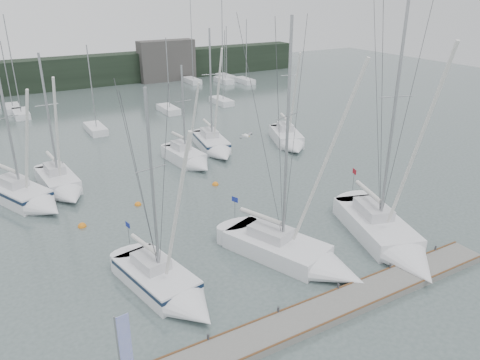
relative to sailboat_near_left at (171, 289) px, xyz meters
name	(u,v)px	position (x,y,z in m)	size (l,w,h in m)	color
ground	(267,269)	(6.08, -0.31, -0.54)	(160.00, 160.00, 0.00)	#4A5A58
dock	(320,313)	(6.08, -5.31, -0.34)	(24.00, 2.00, 0.40)	slate
far_treeline	(60,73)	(6.08, 61.69, 1.96)	(90.00, 4.00, 5.00)	black
far_building_right	(167,61)	(24.08, 59.69, 2.96)	(10.00, 3.00, 7.00)	#423F3D
mast_forest	(42,112)	(0.44, 45.03, -0.07)	(58.67, 27.78, 14.88)	white
sailboat_near_left	(171,289)	(0.00, 0.00, 0.00)	(4.07, 8.29, 12.31)	white
sailboat_near_center	(304,258)	(8.24, -1.09, -0.01)	(6.08, 9.70, 15.53)	white
sailboat_near_right	(392,242)	(14.24, -2.45, 0.05)	(6.13, 10.79, 16.34)	white
sailboat_mid_a	(29,199)	(-5.01, 16.34, 0.08)	(5.61, 8.49, 11.46)	white
sailboat_mid_b	(63,187)	(-2.26, 17.56, 0.03)	(3.06, 7.80, 11.96)	white
sailboat_mid_c	(190,160)	(9.50, 18.18, 0.02)	(3.00, 6.86, 10.01)	white
sailboat_mid_d	(215,146)	(13.32, 20.41, 0.05)	(3.93, 8.49, 12.93)	white
sailboat_mid_e	(289,141)	(21.02, 18.11, 0.04)	(5.19, 8.18, 12.16)	white
buoy_a	(138,205)	(2.28, 12.25, -0.54)	(0.54, 0.54, 0.54)	orange
buoy_b	(215,185)	(9.35, 12.76, -0.54)	(0.56, 0.56, 0.56)	orange
buoy_c	(82,227)	(-2.32, 10.82, -0.54)	(0.60, 0.60, 0.60)	orange
dock_banner	(123,348)	(-4.16, -5.51, 2.19)	(0.60, 0.12, 3.96)	gray
seagull	(246,136)	(5.64, 1.50, 7.45)	(1.00, 0.52, 0.20)	white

